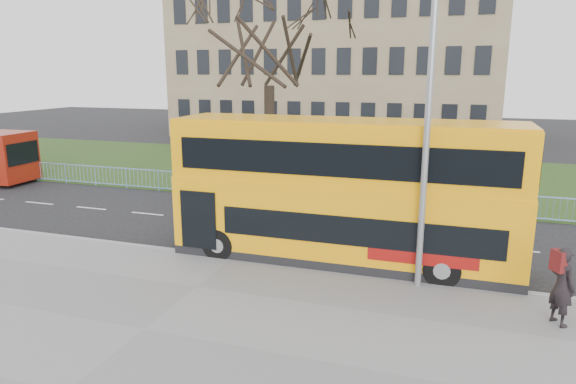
# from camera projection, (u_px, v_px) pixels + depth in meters

# --- Properties ---
(ground) EXTENTS (120.00, 120.00, 0.00)m
(ground) POSITION_uv_depth(u_px,v_px,m) (252.00, 246.00, 18.53)
(ground) COLOR black
(ground) RESTS_ON ground
(pavement) EXTENTS (80.00, 10.50, 0.12)m
(pavement) POSITION_uv_depth(u_px,v_px,m) (144.00, 331.00, 12.28)
(pavement) COLOR slate
(pavement) RESTS_ON ground
(kerb) EXTENTS (80.00, 0.20, 0.14)m
(kerb) POSITION_uv_depth(u_px,v_px,m) (234.00, 258.00, 17.08)
(kerb) COLOR gray
(kerb) RESTS_ON ground
(grass_verge) EXTENTS (80.00, 15.40, 0.08)m
(grass_verge) POSITION_uv_depth(u_px,v_px,m) (340.00, 173.00, 31.73)
(grass_verge) COLOR #233C16
(grass_verge) RESTS_ON ground
(guard_railing) EXTENTS (40.00, 0.12, 1.10)m
(guard_railing) POSITION_uv_depth(u_px,v_px,m) (304.00, 191.00, 24.50)
(guard_railing) COLOR #79A6D8
(guard_railing) RESTS_ON ground
(bare_tree) EXTENTS (8.88, 8.88, 12.68)m
(bare_tree) POSITION_uv_depth(u_px,v_px,m) (269.00, 66.00, 27.22)
(bare_tree) COLOR black
(bare_tree) RESTS_ON grass_verge
(civic_building) EXTENTS (30.00, 15.00, 14.00)m
(civic_building) POSITION_uv_depth(u_px,v_px,m) (338.00, 63.00, 50.80)
(civic_building) COLOR #7D664F
(civic_building) RESTS_ON ground
(yellow_bus) EXTENTS (11.00, 2.70, 4.60)m
(yellow_bus) POSITION_uv_depth(u_px,v_px,m) (344.00, 189.00, 16.43)
(yellow_bus) COLOR #FFA40A
(yellow_bus) RESTS_ON ground
(pedestrian) EXTENTS (0.78, 0.85, 1.95)m
(pedestrian) POSITION_uv_depth(u_px,v_px,m) (562.00, 286.00, 12.31)
(pedestrian) COLOR black
(pedestrian) RESTS_ON pavement
(street_lamp) EXTENTS (1.94, 0.34, 9.17)m
(street_lamp) POSITION_uv_depth(u_px,v_px,m) (424.00, 109.00, 13.70)
(street_lamp) COLOR gray
(street_lamp) RESTS_ON pavement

